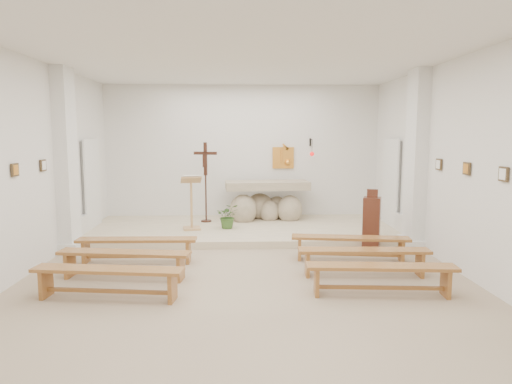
{
  "coord_description": "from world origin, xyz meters",
  "views": [
    {
      "loc": [
        -0.09,
        -6.78,
        2.25
      ],
      "look_at": [
        0.22,
        1.6,
        1.19
      ],
      "focal_mm": 32.0,
      "sensor_mm": 36.0,
      "label": 1
    }
  ],
  "objects_px": {
    "bench_left_front": "(137,244)",
    "bench_right_third": "(381,273)",
    "altar": "(266,203)",
    "donation_pedestal": "(371,223)",
    "bench_right_front": "(350,243)",
    "bench_left_second": "(124,258)",
    "crucifix_stand": "(206,176)",
    "bench_right_second": "(364,256)",
    "lectern": "(191,202)",
    "bench_left_third": "(108,276)"
  },
  "relations": [
    {
      "from": "bench_left_front",
      "to": "bench_right_third",
      "type": "height_order",
      "value": "same"
    },
    {
      "from": "altar",
      "to": "donation_pedestal",
      "type": "height_order",
      "value": "donation_pedestal"
    },
    {
      "from": "bench_right_front",
      "to": "bench_left_second",
      "type": "relative_size",
      "value": 1.0
    },
    {
      "from": "crucifix_stand",
      "to": "bench_right_front",
      "type": "bearing_deg",
      "value": -29.35
    },
    {
      "from": "altar",
      "to": "bench_right_front",
      "type": "bearing_deg",
      "value": -71.75
    },
    {
      "from": "altar",
      "to": "bench_right_second",
      "type": "xyz_separation_m",
      "value": [
        1.31,
        -4.13,
        -0.22
      ]
    },
    {
      "from": "crucifix_stand",
      "to": "bench_left_front",
      "type": "height_order",
      "value": "crucifix_stand"
    },
    {
      "from": "bench_right_front",
      "to": "bench_right_third",
      "type": "bearing_deg",
      "value": -82.08
    },
    {
      "from": "lectern",
      "to": "bench_right_third",
      "type": "bearing_deg",
      "value": -62.52
    },
    {
      "from": "crucifix_stand",
      "to": "bench_right_front",
      "type": "height_order",
      "value": "crucifix_stand"
    },
    {
      "from": "donation_pedestal",
      "to": "bench_right_third",
      "type": "bearing_deg",
      "value": -82.47
    },
    {
      "from": "lectern",
      "to": "crucifix_stand",
      "type": "height_order",
      "value": "crucifix_stand"
    },
    {
      "from": "crucifix_stand",
      "to": "bench_left_front",
      "type": "relative_size",
      "value": 0.92
    },
    {
      "from": "donation_pedestal",
      "to": "altar",
      "type": "bearing_deg",
      "value": 148.99
    },
    {
      "from": "lectern",
      "to": "bench_left_third",
      "type": "xyz_separation_m",
      "value": [
        -0.74,
        -3.9,
        -0.43
      ]
    },
    {
      "from": "crucifix_stand",
      "to": "bench_left_third",
      "type": "distance_m",
      "value": 4.99
    },
    {
      "from": "altar",
      "to": "bench_right_second",
      "type": "relative_size",
      "value": 0.99
    },
    {
      "from": "bench_left_second",
      "to": "bench_right_third",
      "type": "relative_size",
      "value": 1.0
    },
    {
      "from": "bench_right_front",
      "to": "bench_left_third",
      "type": "bearing_deg",
      "value": -146.77
    },
    {
      "from": "altar",
      "to": "donation_pedestal",
      "type": "xyz_separation_m",
      "value": [
        1.92,
        -2.45,
        -0.03
      ]
    },
    {
      "from": "bench_left_front",
      "to": "bench_right_second",
      "type": "relative_size",
      "value": 1.0
    },
    {
      "from": "altar",
      "to": "bench_right_second",
      "type": "height_order",
      "value": "altar"
    },
    {
      "from": "bench_left_third",
      "to": "crucifix_stand",
      "type": "bearing_deg",
      "value": 85.55
    },
    {
      "from": "crucifix_stand",
      "to": "bench_right_third",
      "type": "distance_m",
      "value": 5.62
    },
    {
      "from": "lectern",
      "to": "bench_right_third",
      "type": "distance_m",
      "value": 4.96
    },
    {
      "from": "bench_right_front",
      "to": "bench_right_third",
      "type": "relative_size",
      "value": 1.0
    },
    {
      "from": "bench_left_second",
      "to": "bench_right_third",
      "type": "bearing_deg",
      "value": -5.4
    },
    {
      "from": "lectern",
      "to": "bench_left_front",
      "type": "relative_size",
      "value": 0.59
    },
    {
      "from": "lectern",
      "to": "bench_right_front",
      "type": "relative_size",
      "value": 0.58
    },
    {
      "from": "bench_right_front",
      "to": "crucifix_stand",
      "type": "bearing_deg",
      "value": 140.68
    },
    {
      "from": "crucifix_stand",
      "to": "bench_left_second",
      "type": "height_order",
      "value": "crucifix_stand"
    },
    {
      "from": "altar",
      "to": "bench_left_front",
      "type": "distance_m",
      "value": 4.08
    },
    {
      "from": "bench_left_front",
      "to": "bench_left_third",
      "type": "distance_m",
      "value": 1.79
    },
    {
      "from": "altar",
      "to": "bench_right_second",
      "type": "distance_m",
      "value": 4.34
    },
    {
      "from": "crucifix_stand",
      "to": "bench_right_front",
      "type": "relative_size",
      "value": 0.91
    },
    {
      "from": "altar",
      "to": "bench_right_third",
      "type": "height_order",
      "value": "altar"
    },
    {
      "from": "bench_right_front",
      "to": "bench_left_front",
      "type": "bearing_deg",
      "value": -172.08
    },
    {
      "from": "lectern",
      "to": "bench_right_front",
      "type": "bearing_deg",
      "value": -45.23
    },
    {
      "from": "bench_left_second",
      "to": "bench_left_front",
      "type": "bearing_deg",
      "value": 97.9
    },
    {
      "from": "bench_left_second",
      "to": "bench_left_third",
      "type": "relative_size",
      "value": 1.0
    },
    {
      "from": "altar",
      "to": "bench_left_second",
      "type": "xyz_separation_m",
      "value": [
        -2.46,
        -4.13,
        -0.22
      ]
    },
    {
      "from": "donation_pedestal",
      "to": "bench_left_front",
      "type": "bearing_deg",
      "value": -148.96
    },
    {
      "from": "bench_left_front",
      "to": "bench_right_third",
      "type": "xyz_separation_m",
      "value": [
        3.78,
        -1.79,
        0.0
      ]
    },
    {
      "from": "bench_left_front",
      "to": "bench_right_second",
      "type": "bearing_deg",
      "value": -12.37
    },
    {
      "from": "lectern",
      "to": "bench_left_second",
      "type": "xyz_separation_m",
      "value": [
        -0.74,
        -3.0,
        -0.43
      ]
    },
    {
      "from": "bench_left_third",
      "to": "bench_right_third",
      "type": "bearing_deg",
      "value": 7.29
    },
    {
      "from": "bench_left_second",
      "to": "bench_right_third",
      "type": "height_order",
      "value": "same"
    },
    {
      "from": "altar",
      "to": "bench_left_third",
      "type": "height_order",
      "value": "altar"
    },
    {
      "from": "donation_pedestal",
      "to": "bench_left_third",
      "type": "distance_m",
      "value": 5.09
    },
    {
      "from": "bench_left_front",
      "to": "bench_right_front",
      "type": "height_order",
      "value": "same"
    }
  ]
}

